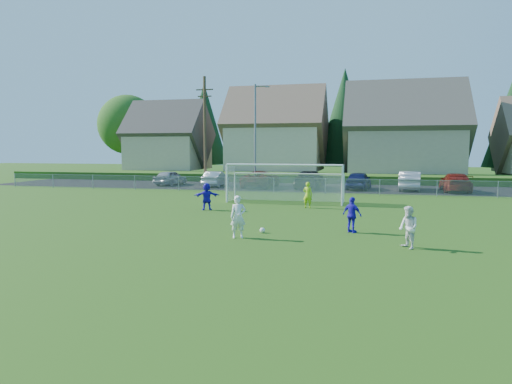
# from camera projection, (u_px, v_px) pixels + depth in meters

# --- Properties ---
(ground) EXTENTS (160.00, 160.00, 0.00)m
(ground) POSITION_uv_depth(u_px,v_px,m) (194.00, 261.00, 13.97)
(ground) COLOR #193D0C
(ground) RESTS_ON ground
(asphalt_lot) EXTENTS (60.00, 60.00, 0.00)m
(asphalt_lot) POSITION_uv_depth(u_px,v_px,m) (308.00, 187.00, 40.55)
(asphalt_lot) COLOR black
(asphalt_lot) RESTS_ON ground
(grass_embankment) EXTENTS (70.00, 6.00, 0.80)m
(grass_embankment) POSITION_uv_depth(u_px,v_px,m) (317.00, 178.00, 47.76)
(grass_embankment) COLOR #1E420F
(grass_embankment) RESTS_ON ground
(soccer_ball) EXTENTS (0.22, 0.22, 0.22)m
(soccer_ball) POSITION_uv_depth(u_px,v_px,m) (262.00, 230.00, 18.70)
(soccer_ball) COLOR white
(soccer_ball) RESTS_ON ground
(player_white_a) EXTENTS (0.70, 0.59, 1.64)m
(player_white_a) POSITION_uv_depth(u_px,v_px,m) (238.00, 217.00, 17.59)
(player_white_a) COLOR white
(player_white_a) RESTS_ON ground
(player_white_b) EXTENTS (0.84, 0.90, 1.48)m
(player_white_b) POSITION_uv_depth(u_px,v_px,m) (408.00, 227.00, 15.71)
(player_white_b) COLOR white
(player_white_b) RESTS_ON ground
(player_blue_a) EXTENTS (0.93, 0.75, 1.48)m
(player_blue_a) POSITION_uv_depth(u_px,v_px,m) (352.00, 215.00, 18.70)
(player_blue_a) COLOR #2414C1
(player_blue_a) RESTS_ON ground
(player_blue_b) EXTENTS (1.49, 0.91, 1.53)m
(player_blue_b) POSITION_uv_depth(u_px,v_px,m) (207.00, 196.00, 25.63)
(player_blue_b) COLOR #2414C1
(player_blue_b) RESTS_ON ground
(goalkeeper) EXTENTS (0.61, 0.46, 1.52)m
(goalkeeper) POSITION_uv_depth(u_px,v_px,m) (308.00, 195.00, 26.53)
(goalkeeper) COLOR #A7D919
(goalkeeper) RESTS_ON ground
(car_a) EXTENTS (2.14, 4.26, 1.39)m
(car_a) POSITION_uv_depth(u_px,v_px,m) (170.00, 178.00, 43.20)
(car_a) COLOR #989AA0
(car_a) RESTS_ON ground
(car_b) EXTENTS (1.64, 4.22, 1.37)m
(car_b) POSITION_uv_depth(u_px,v_px,m) (216.00, 179.00, 41.68)
(car_b) COLOR silver
(car_b) RESTS_ON ground
(car_c) EXTENTS (2.78, 5.44, 1.47)m
(car_c) POSITION_uv_depth(u_px,v_px,m) (261.00, 179.00, 40.48)
(car_c) COLOR #5E0C0A
(car_c) RESTS_ON ground
(car_d) EXTENTS (2.38, 5.40, 1.54)m
(car_d) POSITION_uv_depth(u_px,v_px,m) (310.00, 180.00, 39.28)
(car_d) COLOR black
(car_d) RESTS_ON ground
(car_e) EXTENTS (2.30, 4.63, 1.52)m
(car_e) POSITION_uv_depth(u_px,v_px,m) (359.00, 180.00, 38.62)
(car_e) COLOR #141A49
(car_e) RESTS_ON ground
(car_f) EXTENTS (2.11, 4.88, 1.56)m
(car_f) POSITION_uv_depth(u_px,v_px,m) (410.00, 181.00, 37.85)
(car_f) COLOR #B5B5B5
(car_f) RESTS_ON ground
(car_g) EXTENTS (2.28, 5.20, 1.49)m
(car_g) POSITION_uv_depth(u_px,v_px,m) (455.00, 183.00, 36.46)
(car_g) COLOR maroon
(car_g) RESTS_ON ground
(soccer_goal) EXTENTS (7.42, 1.90, 2.50)m
(soccer_goal) POSITION_uv_depth(u_px,v_px,m) (286.00, 177.00, 29.33)
(soccer_goal) COLOR white
(soccer_goal) RESTS_ON ground
(chainlink_fence) EXTENTS (52.06, 0.06, 1.20)m
(chainlink_fence) POSITION_uv_depth(u_px,v_px,m) (299.00, 185.00, 35.17)
(chainlink_fence) COLOR gray
(chainlink_fence) RESTS_ON ground
(streetlight) EXTENTS (1.38, 0.18, 9.00)m
(streetlight) POSITION_uv_depth(u_px,v_px,m) (256.00, 133.00, 39.70)
(streetlight) COLOR slate
(streetlight) RESTS_ON ground
(utility_pole) EXTENTS (1.60, 0.26, 10.00)m
(utility_pole) POSITION_uv_depth(u_px,v_px,m) (205.00, 130.00, 41.84)
(utility_pole) COLOR #473321
(utility_pole) RESTS_ON ground
(houses_row) EXTENTS (53.90, 11.45, 13.27)m
(houses_row) POSITION_uv_depth(u_px,v_px,m) (342.00, 116.00, 53.85)
(houses_row) COLOR tan
(houses_row) RESTS_ON ground
(tree_row) EXTENTS (65.98, 12.36, 13.80)m
(tree_row) POSITION_uv_depth(u_px,v_px,m) (337.00, 122.00, 60.18)
(tree_row) COLOR #382616
(tree_row) RESTS_ON ground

